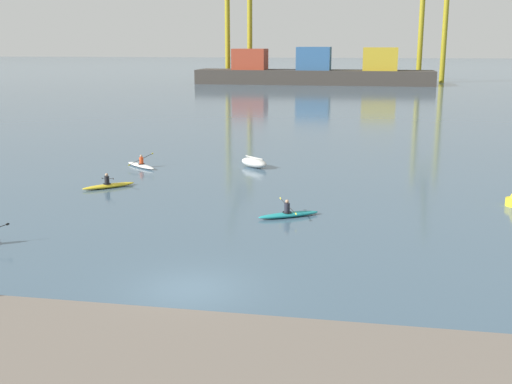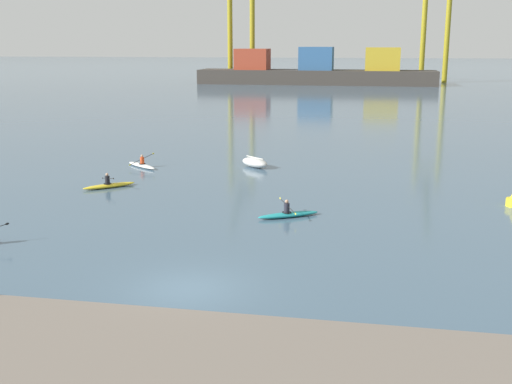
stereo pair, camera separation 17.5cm
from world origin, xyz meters
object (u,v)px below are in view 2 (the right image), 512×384
Objects in this scene: container_barge at (316,71)px; gantry_crane_west_mid at (437,8)px; capsized_dinghy at (255,163)px; kayak_yellow at (109,185)px; kayak_white at (142,165)px; kayak_teal at (288,214)px; gantry_crane_west at (241,4)px.

gantry_crane_west_mid is at bearing 22.05° from container_barge.
container_barge is 98.83m from capsized_dinghy.
kayak_yellow reaches higher than capsized_dinghy.
capsized_dinghy is at bearing -87.41° from container_barge.
kayak_yellow is at bearing -104.14° from gantry_crane_west_mid.
container_barge reaches higher than kayak_white.
kayak_yellow and kayak_teal have the same top height.
gantry_crane_west_mid is 11.21× the size of kayak_white.
kayak_yellow is (-7.83, -8.36, -0.18)m from capsized_dinghy.
gantry_crane_west_mid is 112.70m from capsized_dinghy.
kayak_white is at bearing -82.03° from gantry_crane_west.
container_barge is 17.35× the size of kayak_white.
capsized_dinghy is at bearing -77.58° from gantry_crane_west.
gantry_crane_west is 45.16m from gantry_crane_west_mid.
container_barge reaches higher than kayak_yellow.
container_barge is 19.71× the size of capsized_dinghy.
gantry_crane_west is 109.01m from kayak_white.
kayak_teal is (4.27, -13.17, -0.18)m from capsized_dinghy.
gantry_crane_west_mid reaches higher than kayak_teal.
gantry_crane_west_mid reaches higher than kayak_yellow.
kayak_white is at bearing -92.14° from container_barge.
gantry_crane_west_mid reaches higher than capsized_dinghy.
kayak_yellow is at bearing -82.32° from gantry_crane_west.
container_barge is at bearing -18.62° from gantry_crane_west.
gantry_crane_west_mid is at bearing 81.85° from kayak_teal.
kayak_yellow is (-29.64, -117.70, -16.62)m from gantry_crane_west_mid.
gantry_crane_west_mid is (44.94, 4.36, -1.15)m from gantry_crane_west.
kayak_white is at bearing -169.48° from capsized_dinghy.
container_barge is 16.37× the size of kayak_teal.
capsized_dinghy is at bearing 107.96° from kayak_teal.
gantry_crane_west_mid is at bearing 74.85° from kayak_white.
container_barge is 31.60m from gantry_crane_west_mid.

